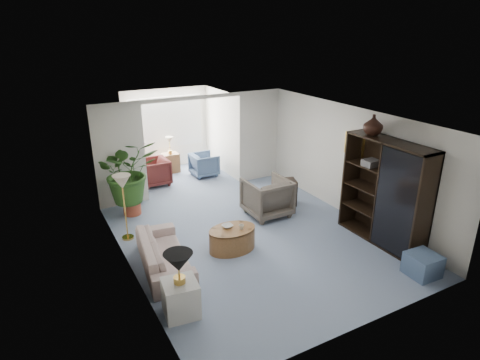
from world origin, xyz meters
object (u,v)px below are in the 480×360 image
coffee_cup (241,227)px  ottoman (423,265)px  side_table_dark (285,192)px  entertainment_cabinet (385,192)px  sunroom_table (171,163)px  cabinet_urn (373,125)px  coffee_bowl (227,226)px  table_lamp (178,262)px  plant_pot (132,208)px  floor_lamp (122,182)px  end_table (181,298)px  sunroom_chair_maroon (154,172)px  coffee_table (232,239)px  wingback_chair (267,197)px  sofa (164,254)px  sunroom_chair_blue (204,165)px  framed_picture (355,145)px

coffee_cup → ottoman: size_ratio=0.20×
side_table_dark → entertainment_cabinet: (0.68, -2.41, 0.74)m
side_table_dark → sunroom_table: bearing=114.9°
cabinet_urn → sunroom_table: (-2.33, 5.46, -2.02)m
coffee_bowl → sunroom_table: (0.53, 4.75, -0.19)m
table_lamp → cabinet_urn: (4.38, 0.72, 1.39)m
coffee_cup → plant_pot: bearing=118.8°
coffee_bowl → floor_lamp: bearing=141.2°
coffee_cup → end_table: bearing=-144.5°
plant_pot → sunroom_chair_maroon: sunroom_chair_maroon is taller
coffee_cup → side_table_dark: size_ratio=0.16×
coffee_table → sunroom_table: size_ratio=1.67×
coffee_table → side_table_dark: size_ratio=1.52×
coffee_bowl → sunroom_chair_maroon: (-0.22, 4.00, -0.11)m
wingback_chair → ottoman: wingback_chair is taller
sofa → coffee_table: sofa is taller
end_table → coffee_table: size_ratio=0.59×
wingback_chair → sunroom_chair_maroon: wingback_chair is taller
floor_lamp → sunroom_chair_maroon: 3.17m
wingback_chair → sunroom_chair_maroon: 3.53m
sofa → sunroom_chair_blue: sunroom_chair_blue is taller
floor_lamp → sunroom_table: (2.17, 3.44, -0.96)m
wingback_chair → side_table_dark: (0.70, 0.30, -0.13)m
framed_picture → floor_lamp: bearing=163.8°
floor_lamp → sunroom_chair_blue: 4.07m
sofa → plant_pot: (0.07, 2.51, -0.12)m
table_lamp → coffee_cup: (1.72, 1.22, -0.41)m
sunroom_table → end_table: bearing=-108.4°
sofa → floor_lamp: floor_lamp is taller
wingback_chair → plant_pot: wingback_chair is taller
entertainment_cabinet → sunroom_chair_blue: entertainment_cabinet is taller
side_table_dark → sunroom_table: size_ratio=1.10×
floor_lamp → sofa: bearing=-77.0°
coffee_table → framed_picture: bearing=0.9°
framed_picture → sunroom_table: size_ratio=0.88×
plant_pot → sunroom_chair_blue: bearing=31.9°
table_lamp → plant_pot: 3.94m
framed_picture → wingback_chair: 2.26m
coffee_table → entertainment_cabinet: entertainment_cabinet is taller
plant_pot → sunroom_chair_blue: size_ratio=0.55×
side_table_dark → plant_pot: bearing=160.3°
framed_picture → sofa: size_ratio=0.26×
coffee_cup → sunroom_table: size_ratio=0.18×
coffee_bowl → ottoman: size_ratio=0.41×
table_lamp → sunroom_chair_maroon: size_ratio=0.55×
end_table → entertainment_cabinet: entertainment_cabinet is taller
plant_pot → wingback_chair: bearing=-29.3°
sofa → ottoman: 4.58m
ottoman → table_lamp: bearing=165.6°
sunroom_chair_blue → cabinet_urn: bearing=-161.5°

